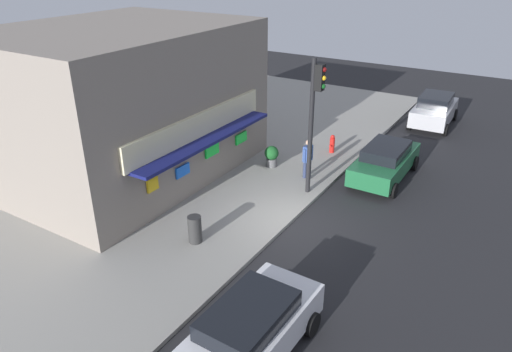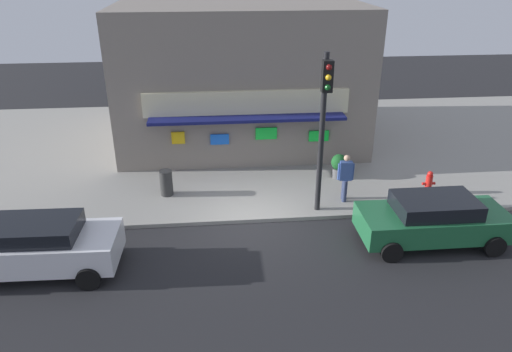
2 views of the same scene
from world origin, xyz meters
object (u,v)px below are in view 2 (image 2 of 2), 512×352
at_px(potted_plant_by_doorway, 339,165).
at_px(parked_car_green, 433,219).
at_px(traffic_light, 324,115).
at_px(fire_hydrant, 429,183).
at_px(parked_car_white, 37,246).
at_px(pedestrian, 345,176).
at_px(trash_can, 166,183).

relative_size(potted_plant_by_doorway, parked_car_green, 0.22).
bearing_deg(potted_plant_by_doorway, traffic_light, -118.01).
xyz_separation_m(fire_hydrant, parked_car_white, (-12.67, -3.34, 0.26)).
distance_m(potted_plant_by_doorway, parked_car_white, 10.97).
distance_m(traffic_light, parked_car_green, 4.60).
xyz_separation_m(traffic_light, parked_car_green, (3.09, -2.01, -2.75)).
xyz_separation_m(traffic_light, parked_car_white, (-8.40, -2.43, -2.72)).
distance_m(fire_hydrant, parked_car_green, 3.16).
bearing_deg(pedestrian, fire_hydrant, 4.26).
relative_size(trash_can, potted_plant_by_doorway, 0.99).
bearing_deg(parked_car_green, trash_can, 155.99).
bearing_deg(traffic_light, parked_car_white, -163.83).
xyz_separation_m(traffic_light, potted_plant_by_doorway, (1.36, 2.56, -2.88)).
bearing_deg(trash_can, parked_car_white, -127.66).
bearing_deg(pedestrian, parked_car_green, -53.13).
distance_m(pedestrian, potted_plant_by_doorway, 1.96).
distance_m(trash_can, pedestrian, 6.39).
height_order(fire_hydrant, pedestrian, pedestrian).
bearing_deg(potted_plant_by_doorway, fire_hydrant, -29.59).
bearing_deg(parked_car_white, pedestrian, 18.15).
bearing_deg(parked_car_green, fire_hydrant, 67.85).
xyz_separation_m(fire_hydrant, trash_can, (-9.49, 0.78, 0.05)).
bearing_deg(fire_hydrant, parked_car_green, -112.15).
height_order(fire_hydrant, parked_car_white, parked_car_white).
bearing_deg(parked_car_white, potted_plant_by_doorway, 27.11).
bearing_deg(parked_car_green, potted_plant_by_doorway, 110.66).
xyz_separation_m(pedestrian, parked_car_white, (-9.47, -3.11, -0.26)).
xyz_separation_m(trash_can, parked_car_green, (8.30, -3.70, 0.19)).
xyz_separation_m(fire_hydrant, pedestrian, (-3.20, -0.24, 0.52)).
bearing_deg(fire_hydrant, potted_plant_by_doorway, 150.41).
bearing_deg(trash_can, fire_hydrant, -4.70).
bearing_deg(traffic_light, parked_car_green, -33.07).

